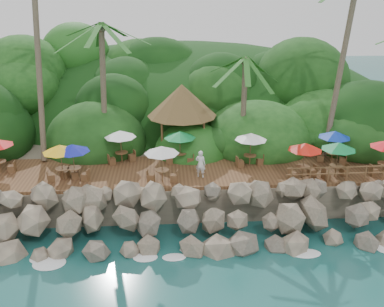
{
  "coord_description": "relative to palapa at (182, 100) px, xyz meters",
  "views": [
    {
      "loc": [
        -1.56,
        -18.05,
        12.72
      ],
      "look_at": [
        0.0,
        6.0,
        3.4
      ],
      "focal_mm": 39.2,
      "sensor_mm": 36.0,
      "label": 1
    }
  ],
  "objects": [
    {
      "name": "terrace",
      "position": [
        0.44,
        -3.97,
        -3.59
      ],
      "size": [
        26.0,
        5.0,
        0.2
      ],
      "primitive_type": "cube",
      "color": "brown",
      "rests_on": "land_base"
    },
    {
      "name": "railing",
      "position": [
        8.8,
        -6.32,
        -2.88
      ],
      "size": [
        6.1,
        0.1,
        1.0
      ],
      "color": "brown",
      "rests_on": "terrace"
    },
    {
      "name": "waiter",
      "position": [
        0.88,
        -5.08,
        -2.64
      ],
      "size": [
        0.72,
        0.6,
        1.69
      ],
      "primitive_type": "imported",
      "rotation": [
        0.0,
        0.0,
        2.77
      ],
      "color": "silver",
      "rests_on": "terrace"
    },
    {
      "name": "foam_line",
      "position": [
        0.44,
        -9.67,
        -5.76
      ],
      "size": [
        25.2,
        0.8,
        0.06
      ],
      "color": "white",
      "rests_on": "ground"
    },
    {
      "name": "jungle_hill",
      "position": [
        0.44,
        13.53,
        -5.79
      ],
      "size": [
        44.8,
        28.0,
        15.4
      ],
      "primitive_type": "ellipsoid",
      "color": "#143811",
      "rests_on": "ground"
    },
    {
      "name": "ground",
      "position": [
        0.44,
        -9.97,
        -5.79
      ],
      "size": [
        140.0,
        140.0,
        0.0
      ],
      "primitive_type": "plane",
      "color": "#19514F",
      "rests_on": "ground"
    },
    {
      "name": "seawall",
      "position": [
        0.44,
        -7.97,
        -4.64
      ],
      "size": [
        29.0,
        4.0,
        2.3
      ],
      "primitive_type": null,
      "color": "gray",
      "rests_on": "ground"
    },
    {
      "name": "jungle_foliage",
      "position": [
        0.44,
        5.03,
        -5.79
      ],
      "size": [
        44.0,
        16.0,
        12.0
      ],
      "primitive_type": null,
      "color": "#143811",
      "rests_on": "ground"
    },
    {
      "name": "palapa",
      "position": [
        0.0,
        0.0,
        0.0
      ],
      "size": [
        4.82,
        4.82,
        4.6
      ],
      "color": "brown",
      "rests_on": "ground"
    },
    {
      "name": "palms",
      "position": [
        0.12,
        -1.32,
        6.18
      ],
      "size": [
        35.86,
        7.22,
        14.14
      ],
      "color": "brown",
      "rests_on": "ground"
    },
    {
      "name": "land_base",
      "position": [
        0.44,
        6.03,
        -4.74
      ],
      "size": [
        32.0,
        25.2,
        2.1
      ],
      "primitive_type": "cube",
      "color": "gray",
      "rests_on": "ground"
    },
    {
      "name": "dining_clusters",
      "position": [
        0.98,
        -4.36,
        -1.66
      ],
      "size": [
        25.42,
        5.1,
        2.2
      ],
      "color": "brown",
      "rests_on": "terrace"
    }
  ]
}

